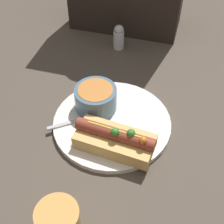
{
  "coord_description": "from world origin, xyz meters",
  "views": [
    {
      "loc": [
        0.13,
        -0.45,
        0.54
      ],
      "look_at": [
        0.0,
        0.0,
        0.04
      ],
      "focal_mm": 50.0,
      "sensor_mm": 36.0,
      "label": 1
    }
  ],
  "objects": [
    {
      "name": "soup_bowl",
      "position": [
        -0.05,
        0.03,
        0.04
      ],
      "size": [
        0.1,
        0.1,
        0.06
      ],
      "color": "slate",
      "rests_on": "dinner_plate"
    },
    {
      "name": "spoon",
      "position": [
        -0.05,
        -0.0,
        0.02
      ],
      "size": [
        0.13,
        0.1,
        0.01
      ],
      "rotation": [
        0.0,
        0.0,
        0.63
      ],
      "color": "#B7B7BC",
      "rests_on": "dinner_plate"
    },
    {
      "name": "hot_dog",
      "position": [
        0.03,
        -0.07,
        0.04
      ],
      "size": [
        0.17,
        0.09,
        0.06
      ],
      "rotation": [
        0.0,
        0.0,
        -0.09
      ],
      "color": "#DBAD60",
      "rests_on": "dinner_plate"
    },
    {
      "name": "dinner_plate",
      "position": [
        0.0,
        0.0,
        0.01
      ],
      "size": [
        0.27,
        0.27,
        0.01
      ],
      "color": "white",
      "rests_on": "ground_plane"
    },
    {
      "name": "ground_plane",
      "position": [
        0.0,
        0.0,
        0.0
      ],
      "size": [
        4.0,
        4.0,
        0.0
      ],
      "primitive_type": "plane",
      "color": "#4C4238"
    },
    {
      "name": "salt_shaker",
      "position": [
        -0.06,
        0.3,
        0.04
      ],
      "size": [
        0.03,
        0.03,
        0.07
      ],
      "color": "silver",
      "rests_on": "ground_plane"
    }
  ]
}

